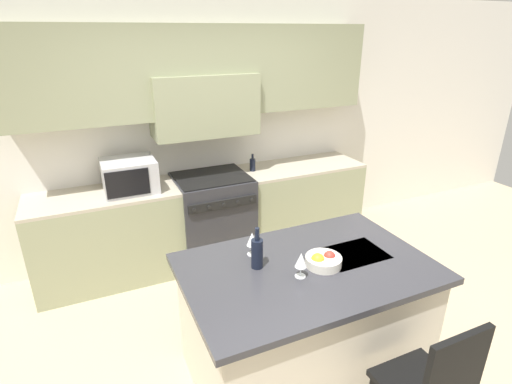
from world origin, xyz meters
The scene contains 11 objects.
ground_plane centered at (0.00, 0.00, 0.00)m, with size 10.00×10.00×0.00m, color tan.
back_cabinetry centered at (0.00, 1.95, 1.60)m, with size 10.00×0.46×2.70m.
back_counter centered at (0.00, 1.70, 0.46)m, with size 3.53×0.62×0.91m.
range_stove centered at (0.00, 1.68, 0.47)m, with size 0.76×0.70×0.94m.
microwave centered at (-0.80, 1.70, 1.06)m, with size 0.49×0.44×0.30m.
kitchen_island centered at (0.07, -0.12, 0.45)m, with size 1.65×1.06×0.90m.
wine_bottle centered at (-0.24, 0.00, 1.01)m, with size 0.08×0.08×0.29m.
wine_glass_near centered at (-0.04, -0.21, 1.01)m, with size 0.08×0.08×0.17m.
wine_glass_far centered at (-0.21, 0.16, 1.01)m, with size 0.08×0.08×0.17m.
fruit_bowl centered at (0.16, -0.16, 0.94)m, with size 0.24×0.24×0.10m.
oil_bottle_on_counter centered at (0.49, 1.74, 0.98)m, with size 0.06×0.06×0.19m.
Camera 1 is at (-1.17, -2.04, 2.34)m, focal length 28.00 mm.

